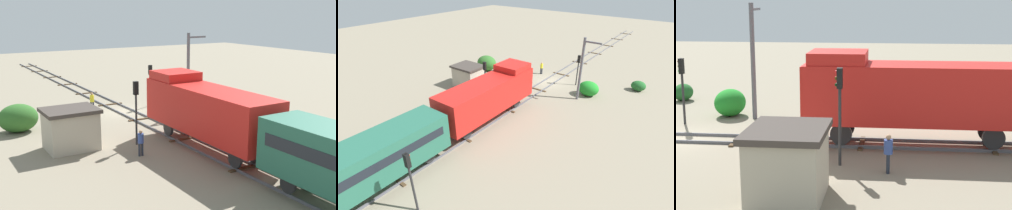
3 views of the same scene
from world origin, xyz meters
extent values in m
plane|color=gray|center=(0.00, 0.00, 0.00)|extent=(117.03, 117.03, 0.00)
cube|color=#595960|center=(-0.72, 0.00, 0.08)|extent=(0.10, 78.02, 0.16)
cube|color=#595960|center=(0.72, 0.00, 0.08)|extent=(0.10, 78.02, 0.16)
cube|color=#4C3823|center=(0.00, -35.76, 0.04)|extent=(2.40, 0.24, 0.09)
cube|color=#4C3823|center=(0.00, -29.26, 0.04)|extent=(2.40, 0.24, 0.09)
cube|color=#4C3823|center=(0.00, -22.76, 0.04)|extent=(2.40, 0.24, 0.09)
cube|color=#4C3823|center=(0.00, -16.25, 0.04)|extent=(2.40, 0.24, 0.09)
cube|color=#4C3823|center=(0.00, -9.75, 0.04)|extent=(2.40, 0.24, 0.09)
cube|color=#4C3823|center=(0.00, -3.25, 0.04)|extent=(2.40, 0.24, 0.09)
cube|color=#4C3823|center=(0.00, 3.25, 0.04)|extent=(2.40, 0.24, 0.09)
cube|color=#4C3823|center=(0.00, 9.75, 0.04)|extent=(2.40, 0.24, 0.09)
cube|color=#4C3823|center=(0.00, 16.25, 0.04)|extent=(2.40, 0.24, 0.09)
cube|color=red|center=(0.00, 12.48, 2.71)|extent=(2.90, 11.00, 2.90)
cube|color=red|center=(0.00, 8.58, 4.46)|extent=(2.75, 2.80, 0.60)
cube|color=red|center=(0.00, 6.93, 2.71)|extent=(2.84, 0.10, 2.84)
cube|color=white|center=(0.00, 6.89, 2.51)|extent=(2.46, 0.06, 0.20)
sphere|color=white|center=(-0.45, 6.88, 3.81)|extent=(0.28, 0.28, 0.28)
sphere|color=white|center=(0.45, 6.88, 3.81)|extent=(0.28, 0.28, 0.28)
cylinder|color=#262628|center=(0.00, 6.63, 0.86)|extent=(0.36, 0.50, 0.36)
cylinder|color=#262628|center=(-0.72, 8.78, 0.71)|extent=(0.18, 1.10, 1.10)
cylinder|color=#262628|center=(0.72, 8.78, 0.71)|extent=(0.18, 1.10, 1.10)
cylinder|color=#262628|center=(-0.72, 16.18, 0.71)|extent=(0.18, 1.10, 1.10)
cylinder|color=#262628|center=(0.72, 16.18, 0.71)|extent=(0.18, 1.10, 1.10)
cylinder|color=#262628|center=(-0.72, 20.18, 0.64)|extent=(0.16, 0.96, 0.96)
cylinder|color=#262628|center=(0.72, 20.18, 0.64)|extent=(0.16, 0.96, 0.96)
cylinder|color=#262628|center=(-3.20, -0.97, 1.95)|extent=(0.14, 0.14, 3.90)
cube|color=black|center=(-3.20, -0.97, 3.45)|extent=(0.32, 0.24, 0.90)
sphere|color=#390606|center=(-3.20, -1.11, 3.72)|extent=(0.16, 0.16, 0.16)
sphere|color=#3C3306|center=(-3.20, -1.11, 3.44)|extent=(0.16, 0.16, 0.16)
sphere|color=green|center=(-3.20, -1.11, 3.16)|extent=(0.16, 0.16, 0.16)
cylinder|color=#262628|center=(3.40, 9.02, 2.19)|extent=(0.14, 0.14, 4.39)
cube|color=black|center=(3.40, 9.02, 3.94)|extent=(0.32, 0.24, 0.90)
sphere|color=red|center=(3.40, 8.88, 4.21)|extent=(0.16, 0.16, 0.16)
sphere|color=#3C3306|center=(3.40, 8.88, 3.93)|extent=(0.16, 0.16, 0.16)
sphere|color=black|center=(3.40, 8.88, 3.65)|extent=(0.16, 0.16, 0.16)
cylinder|color=#262B38|center=(2.30, -1.79, 0.42)|extent=(0.15, 0.15, 0.85)
cylinder|color=#262B38|center=(2.50, -1.79, 0.42)|extent=(0.15, 0.15, 0.85)
cylinder|color=yellow|center=(2.40, -1.79, 1.16)|extent=(0.38, 0.38, 0.62)
sphere|color=tan|center=(2.40, -1.79, 1.58)|extent=(0.23, 0.23, 0.23)
cylinder|color=#262B38|center=(4.10, 11.18, 0.42)|extent=(0.15, 0.15, 0.85)
cylinder|color=#262B38|center=(4.30, 11.18, 0.42)|extent=(0.15, 0.15, 0.85)
cylinder|color=#33478C|center=(4.20, 11.18, 1.16)|extent=(0.38, 0.38, 0.62)
sphere|color=tan|center=(4.20, 11.18, 1.58)|extent=(0.23, 0.23, 0.23)
cylinder|color=#595960|center=(-5.00, 2.78, 3.52)|extent=(0.28, 0.28, 7.05)
cube|color=#595960|center=(-5.90, 2.78, 6.65)|extent=(1.80, 0.16, 0.16)
cube|color=#B2A893|center=(7.50, 7.57, 1.25)|extent=(3.20, 2.60, 2.50)
cube|color=#3F3833|center=(7.50, 7.57, 2.62)|extent=(3.50, 2.90, 0.24)
cube|color=#2D2319|center=(7.50, 6.25, 0.95)|extent=(0.80, 0.06, 1.90)
ellipsoid|color=#1F8526|center=(-5.59, 1.03, 0.85)|extent=(2.34, 1.92, 1.70)
ellipsoid|color=#2E6326|center=(9.60, 1.68, 1.07)|extent=(2.94, 2.41, 2.14)
ellipsoid|color=#205B26|center=(-9.96, -3.94, 0.61)|extent=(1.69, 1.38, 1.23)
camera|label=1|loc=(15.82, 33.65, 9.08)|focal=45.00mm
camera|label=2|loc=(-14.83, 29.20, 13.32)|focal=28.00mm
camera|label=3|loc=(25.21, 11.52, 7.39)|focal=55.00mm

